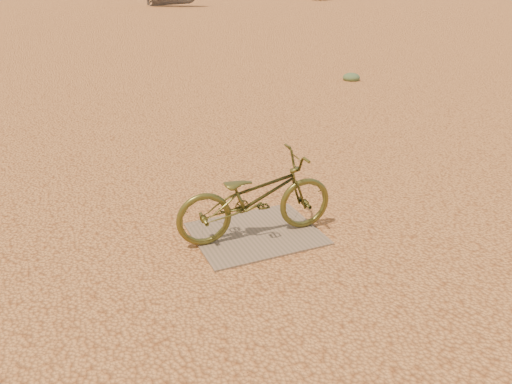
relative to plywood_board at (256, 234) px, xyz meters
name	(u,v)px	position (x,y,z in m)	size (l,w,h in m)	color
ground	(321,240)	(0.59, -0.39, -0.01)	(120.00, 120.00, 0.00)	#DB9652
plywood_board	(256,234)	(0.00, 0.00, 0.00)	(1.34, 1.08, 0.02)	#7E6752
bicycle	(256,197)	(-0.02, -0.04, 0.46)	(0.60, 1.72, 0.90)	#50501F
kale_b	(351,80)	(5.75, 6.82, -0.01)	(0.46, 0.46, 0.25)	#58774D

